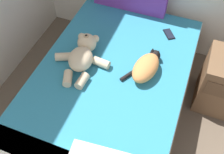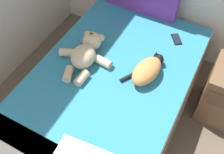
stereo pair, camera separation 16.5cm
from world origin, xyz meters
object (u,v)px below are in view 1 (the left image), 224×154
object	(u,v)px
nightstand	(224,83)
cell_phone	(169,34)
bed	(109,95)
teddy_bear	(83,55)
cat	(147,67)

from	to	relation	value
nightstand	cell_phone	bearing A→B (deg)	161.63
bed	teddy_bear	distance (m)	0.46
cat	cell_phone	size ratio (longest dim) A/B	2.59
bed	cat	xyz separation A→B (m)	(0.28, 0.16, 0.34)
bed	teddy_bear	world-z (taller)	teddy_bear
nightstand	bed	bearing A→B (deg)	-153.12
cat	teddy_bear	size ratio (longest dim) A/B	0.73
bed	teddy_bear	bearing A→B (deg)	162.83
bed	cell_phone	distance (m)	0.83
bed	nightstand	size ratio (longest dim) A/B	3.52
cell_phone	bed	bearing A→B (deg)	-116.77
teddy_bear	nightstand	world-z (taller)	teddy_bear
cell_phone	nightstand	bearing A→B (deg)	-18.37
bed	cell_phone	bearing A→B (deg)	63.23
teddy_bear	cell_phone	xyz separation A→B (m)	(0.64, 0.62, -0.07)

